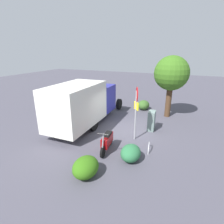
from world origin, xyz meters
name	(u,v)px	position (x,y,z in m)	size (l,w,h in m)	color
ground_plane	(129,129)	(0.00, 0.00, 0.00)	(60.00, 60.00, 0.00)	#484651
box_truck_near	(84,102)	(0.48, -2.94, 1.61)	(7.59, 2.32, 2.90)	black
motorcycle	(107,141)	(2.82, -0.20, 0.52)	(1.81, 0.58, 1.20)	black
stop_sign	(136,106)	(1.12, 0.74, 2.00)	(0.71, 0.33, 3.01)	#9E9EA3
street_tree	(171,74)	(-3.48, 1.95, 3.21)	(2.46, 2.46, 4.49)	#47301E
utility_cabinet	(151,121)	(-0.49, 1.33, 0.62)	(0.70, 0.41, 1.25)	slate
bike_rack_hoop	(149,150)	(1.98, 1.74, 0.00)	(0.85, 0.85, 0.05)	#B7B7BC
shrub_near_sign	(131,153)	(3.20, 1.16, 0.38)	(1.11, 0.91, 0.75)	#2A693E
shrub_mid_verge	(143,105)	(-4.38, -0.13, 0.40)	(1.17, 0.96, 0.80)	#386026
shrub_by_tree	(86,167)	(4.95, -0.16, 0.41)	(1.21, 0.99, 0.82)	#326614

